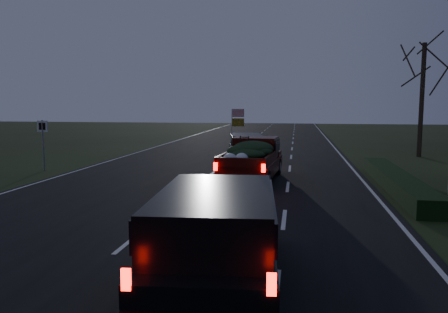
% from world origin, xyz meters
% --- Properties ---
extents(ground, '(120.00, 120.00, 0.00)m').
position_xyz_m(ground, '(0.00, 0.00, 0.00)').
color(ground, black).
rests_on(ground, ground).
extents(road_asphalt, '(14.00, 120.00, 0.02)m').
position_xyz_m(road_asphalt, '(0.00, 0.00, 0.01)').
color(road_asphalt, black).
rests_on(road_asphalt, ground).
extents(hedge_row, '(1.00, 10.00, 0.60)m').
position_xyz_m(hedge_row, '(7.80, 3.00, 0.30)').
color(hedge_row, black).
rests_on(hedge_row, ground).
extents(route_sign, '(0.55, 0.08, 2.50)m').
position_xyz_m(route_sign, '(-8.50, 5.00, 1.66)').
color(route_sign, gray).
rests_on(route_sign, ground).
extents(bare_tree_far, '(3.60, 3.60, 7.00)m').
position_xyz_m(bare_tree_far, '(11.50, 14.00, 5.23)').
color(bare_tree_far, black).
rests_on(bare_tree_far, ground).
extents(pickup_truck, '(2.40, 5.39, 2.75)m').
position_xyz_m(pickup_truck, '(2.04, 3.81, 1.03)').
color(pickup_truck, '#3E0C08').
rests_on(pickup_truck, ground).
extents(lead_suv, '(2.61, 4.60, 1.24)m').
position_xyz_m(lead_suv, '(1.00, 10.57, 0.94)').
color(lead_suv, black).
rests_on(lead_suv, ground).
extents(rear_suv, '(2.60, 5.15, 1.44)m').
position_xyz_m(rear_suv, '(2.50, -7.26, 1.09)').
color(rear_suv, black).
rests_on(rear_suv, ground).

